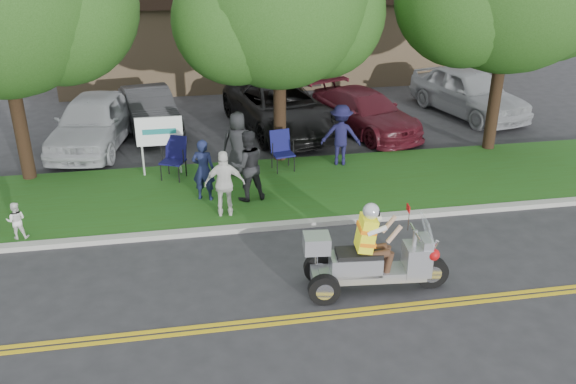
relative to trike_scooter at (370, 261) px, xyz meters
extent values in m
plane|color=#28282B|center=(-1.08, -0.19, -0.65)|extent=(120.00, 120.00, 0.00)
cube|color=gold|center=(-1.08, -0.77, -0.64)|extent=(60.00, 0.10, 0.01)
cube|color=gold|center=(-1.08, -0.61, -0.64)|extent=(60.00, 0.10, 0.01)
cube|color=#A8A89E|center=(-1.08, 2.86, -0.59)|extent=(60.00, 0.25, 0.12)
cube|color=#264F15|center=(-1.08, 5.01, -0.60)|extent=(60.00, 4.00, 0.10)
cube|color=#9E7F5B|center=(0.92, 18.81, 1.35)|extent=(18.00, 8.00, 4.00)
cylinder|color=#332114|center=(-7.58, 6.81, 1.65)|extent=(0.36, 0.36, 4.59)
sphere|color=#204814|center=(-6.23, 7.11, 3.94)|extent=(4.05, 4.05, 4.05)
cylinder|color=#332114|center=(-0.58, 7.01, 1.45)|extent=(0.36, 0.36, 4.20)
sphere|color=#204814|center=(0.62, 7.31, 3.55)|extent=(3.60, 3.60, 3.60)
sphere|color=#204814|center=(-1.78, 6.81, 3.47)|extent=(3.36, 3.36, 3.36)
cylinder|color=#332114|center=(5.92, 6.81, 1.73)|extent=(0.36, 0.36, 4.76)
cylinder|color=silver|center=(-4.48, 6.41, -0.10)|extent=(0.06, 0.06, 1.10)
cylinder|color=silver|center=(-3.48, 6.41, -0.10)|extent=(0.06, 0.06, 1.10)
cube|color=white|center=(-3.98, 6.41, 0.70)|extent=(1.25, 0.06, 0.80)
cylinder|color=black|center=(1.23, -0.11, -0.33)|extent=(0.66, 0.21, 0.65)
cylinder|color=black|center=(-0.95, -0.30, -0.35)|extent=(0.62, 0.22, 0.60)
cylinder|color=black|center=(-0.88, 0.47, -0.35)|extent=(0.62, 0.22, 0.60)
cube|color=#ADAEB7|center=(0.05, 0.00, -0.28)|extent=(2.09, 0.68, 0.19)
cube|color=#ADAEB7|center=(-0.27, 0.03, -0.06)|extent=(1.01, 0.58, 0.38)
cube|color=black|center=(-0.22, 0.02, 0.17)|extent=(0.90, 0.53, 0.11)
cube|color=#ADAEB7|center=(0.91, -0.08, 0.00)|extent=(0.53, 0.56, 0.59)
cube|color=silver|center=(1.06, -0.10, 0.62)|extent=(0.25, 0.51, 0.53)
cube|color=#ADAEB7|center=(-1.03, 0.10, 0.43)|extent=(0.53, 0.50, 0.32)
sphere|color=#B20C0F|center=(1.14, -0.25, 0.19)|extent=(0.24, 0.24, 0.24)
cube|color=yellow|center=(-0.10, 0.01, 0.60)|extent=(0.41, 0.46, 0.70)
sphere|color=silver|center=(-0.04, 0.01, 1.06)|extent=(0.31, 0.31, 0.31)
cylinder|color=black|center=(-4.01, 5.93, -0.31)|extent=(0.03, 0.03, 0.48)
cylinder|color=black|center=(-3.54, 5.71, -0.31)|extent=(0.03, 0.03, 0.48)
cylinder|color=black|center=(-3.81, 6.36, -0.31)|extent=(0.03, 0.03, 0.48)
cylinder|color=black|center=(-3.34, 6.14, -0.31)|extent=(0.03, 0.03, 0.48)
cube|color=#0E0D3D|center=(-3.68, 6.03, -0.06)|extent=(0.77, 0.74, 0.04)
cube|color=#0E0D3D|center=(-3.57, 6.27, 0.27)|extent=(0.62, 0.41, 0.65)
cylinder|color=black|center=(-0.85, 5.85, -0.31)|extent=(0.03, 0.03, 0.46)
cylinder|color=black|center=(-0.35, 5.93, -0.31)|extent=(0.03, 0.03, 0.46)
cylinder|color=black|center=(-0.93, 6.30, -0.31)|extent=(0.03, 0.03, 0.46)
cylinder|color=black|center=(-0.43, 6.39, -0.31)|extent=(0.03, 0.03, 0.46)
cube|color=#10114A|center=(-0.64, 6.12, -0.07)|extent=(0.66, 0.62, 0.04)
cube|color=#10114A|center=(-0.69, 6.37, 0.24)|extent=(0.60, 0.27, 0.63)
imported|color=#171E42|center=(-2.91, 4.55, 0.25)|extent=(0.67, 0.55, 1.59)
imported|color=black|center=(-1.84, 4.36, 0.36)|extent=(0.99, 0.84, 1.81)
imported|color=white|center=(-2.46, 3.56, 0.26)|extent=(0.97, 0.46, 1.62)
imported|color=#16153A|center=(1.06, 6.29, 0.33)|extent=(1.27, 0.94, 1.75)
imported|color=black|center=(-1.89, 6.05, 0.34)|extent=(0.96, 0.72, 1.77)
imported|color=white|center=(-7.10, 3.21, -0.12)|extent=(0.43, 0.34, 0.86)
imported|color=#AFB2B7|center=(-6.08, 9.32, 0.18)|extent=(2.79, 5.13, 1.65)
imported|color=#2B2B2D|center=(-4.42, 10.73, 0.05)|extent=(2.32, 4.46, 1.40)
imported|color=black|center=(-0.08, 9.93, 0.14)|extent=(3.75, 6.09, 1.58)
imported|color=#51131D|center=(2.66, 9.27, 0.03)|extent=(3.44, 5.06, 1.36)
imported|color=#9FA1A6|center=(6.92, 10.50, 0.21)|extent=(3.23, 5.40, 1.72)
camera|label=1|loc=(-3.29, -9.59, 5.98)|focal=38.00mm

